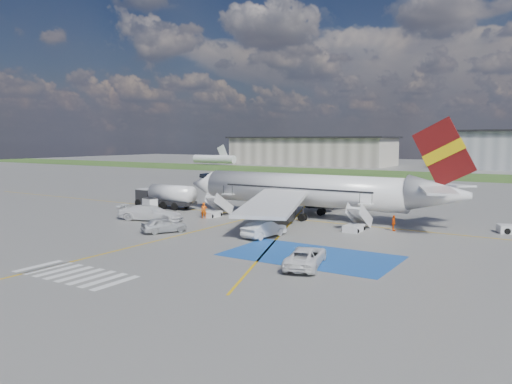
# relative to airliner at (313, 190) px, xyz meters

# --- Properties ---
(ground) EXTENTS (400.00, 400.00, 0.00)m
(ground) POSITION_rel_airliner_xyz_m (-1.51, -14.00, -3.39)
(ground) COLOR #60605E
(ground) RESTS_ON ground
(grass_strip) EXTENTS (400.00, 30.00, 0.01)m
(grass_strip) POSITION_rel_airliner_xyz_m (-1.51, 81.00, -3.39)
(grass_strip) COLOR #2D4C1E
(grass_strip) RESTS_ON ground
(taxiway_line_main) EXTENTS (120.00, 0.20, 0.01)m
(taxiway_line_main) POSITION_rel_airliner_xyz_m (-1.51, -2.00, -3.39)
(taxiway_line_main) COLOR gold
(taxiway_line_main) RESTS_ON ground
(taxiway_line_cross) EXTENTS (0.20, 60.00, 0.01)m
(taxiway_line_cross) POSITION_rel_airliner_xyz_m (-6.51, -24.00, -3.39)
(taxiway_line_cross) COLOR gold
(taxiway_line_cross) RESTS_ON ground
(taxiway_line_diag) EXTENTS (20.71, 56.45, 0.01)m
(taxiway_line_diag) POSITION_rel_airliner_xyz_m (-1.51, -2.00, -3.39)
(taxiway_line_diag) COLOR gold
(taxiway_line_diag) RESTS_ON ground
(staging_box) EXTENTS (14.00, 8.00, 0.01)m
(staging_box) POSITION_rel_airliner_xyz_m (8.49, -18.00, -3.39)
(staging_box) COLOR #194999
(staging_box) RESTS_ON ground
(crosswalk) EXTENTS (9.00, 4.00, 0.01)m
(crosswalk) POSITION_rel_airliner_xyz_m (-3.31, -32.00, -3.39)
(crosswalk) COLOR silver
(crosswalk) RESTS_ON ground
(terminal_west) EXTENTS (60.00, 22.00, 10.00)m
(terminal_west) POSITION_rel_airliner_xyz_m (-56.51, 116.00, 1.61)
(terminal_west) COLOR gray
(terminal_west) RESTS_ON ground
(airliner) EXTENTS (36.81, 32.95, 11.92)m
(airliner) POSITION_rel_airliner_xyz_m (0.00, 0.00, 0.00)
(airliner) COLOR silver
(airliner) RESTS_ON ground
(airstairs_fwd) EXTENTS (1.90, 5.20, 3.60)m
(airstairs_fwd) POSITION_rel_airliner_xyz_m (-11.01, -5.30, -2.77)
(airstairs_fwd) COLOR silver
(airstairs_fwd) RESTS_ON ground
(airstairs_aft) EXTENTS (1.90, 5.20, 3.60)m
(airstairs_aft) POSITION_rel_airliner_xyz_m (7.49, -5.30, -2.77)
(airstairs_aft) COLOR silver
(airstairs_aft) RESTS_ON ground
(fuel_tanker) EXTENTS (9.67, 3.00, 3.27)m
(fuel_tanker) POSITION_rel_airliner_xyz_m (-21.36, -2.64, -2.02)
(fuel_tanker) COLOR black
(fuel_tanker) RESTS_ON ground
(gpu_cart) EXTENTS (2.30, 1.80, 1.69)m
(gpu_cart) POSITION_rel_airliner_xyz_m (-21.64, -5.49, -2.63)
(gpu_cart) COLOR silver
(gpu_cart) RESTS_ON ground
(car_silver_a) EXTENTS (3.91, 4.91, 1.57)m
(car_silver_a) POSITION_rel_airliner_xyz_m (-8.83, -16.67, -2.61)
(car_silver_a) COLOR #AAACB1
(car_silver_a) RESTS_ON ground
(car_silver_b) EXTENTS (2.45, 5.32, 1.69)m
(car_silver_b) POSITION_rel_airliner_xyz_m (1.18, -13.32, -2.55)
(car_silver_b) COLOR #B3B6BA
(car_silver_b) RESTS_ON ground
(van_white_a) EXTENTS (3.73, 5.65, 1.95)m
(van_white_a) POSITION_rel_airliner_xyz_m (9.59, -21.10, -2.42)
(van_white_a) COLOR white
(van_white_a) RESTS_ON ground
(van_white_b) EXTENTS (6.48, 3.84, 2.38)m
(van_white_b) POSITION_rel_airliner_xyz_m (-15.50, -11.74, -2.20)
(van_white_b) COLOR silver
(van_white_b) RESTS_ON ground
(crew_fwd) EXTENTS (0.86, 0.80, 1.97)m
(crew_fwd) POSITION_rel_airliner_xyz_m (-11.00, -7.28, -2.41)
(crew_fwd) COLOR #EC580C
(crew_fwd) RESTS_ON ground
(crew_nose) EXTENTS (1.04, 1.04, 1.71)m
(crew_nose) POSITION_rel_airliner_xyz_m (-13.65, -0.68, -2.54)
(crew_nose) COLOR orange
(crew_nose) RESTS_ON ground
(crew_aft) EXTENTS (0.47, 1.00, 1.68)m
(crew_aft) POSITION_rel_airliner_xyz_m (10.91, -3.18, -2.55)
(crew_aft) COLOR #EE570C
(crew_aft) RESTS_ON ground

